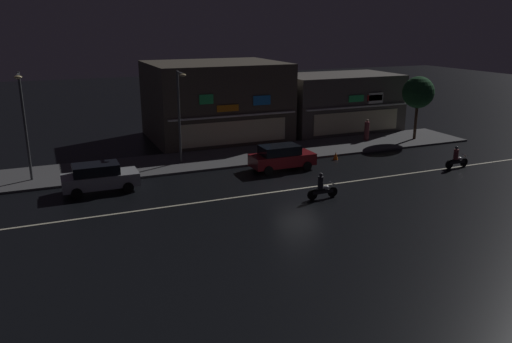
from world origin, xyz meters
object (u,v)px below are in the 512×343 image
at_px(motorcycle_following, 457,159).
at_px(motorcycle_lead, 322,188).
at_px(pedestrian_on_sidewalk, 367,131).
at_px(traffic_cone, 336,156).
at_px(streetlamp_mid, 180,109).
at_px(streetlamp_west, 24,118).
at_px(parked_car_near_kerb, 282,157).
at_px(parked_car_trailing, 99,177).

bearing_deg(motorcycle_following, motorcycle_lead, 11.40).
relative_size(pedestrian_on_sidewalk, traffic_cone, 3.17).
relative_size(streetlamp_mid, pedestrian_on_sidewalk, 3.62).
relative_size(pedestrian_on_sidewalk, motorcycle_lead, 0.92).
bearing_deg(streetlamp_west, traffic_cone, -7.08).
bearing_deg(traffic_cone, parked_car_near_kerb, -170.13).
relative_size(streetlamp_mid, motorcycle_lead, 3.32).
distance_m(pedestrian_on_sidewalk, traffic_cone, 6.70).
height_order(streetlamp_west, parked_car_trailing, streetlamp_west).
bearing_deg(pedestrian_on_sidewalk, parked_car_near_kerb, 175.99).
distance_m(pedestrian_on_sidewalk, parked_car_trailing, 22.39).
bearing_deg(traffic_cone, streetlamp_mid, 164.69).
bearing_deg(pedestrian_on_sidewalk, parked_car_trailing, 163.05).
relative_size(streetlamp_west, pedestrian_on_sidewalk, 3.78).
bearing_deg(streetlamp_mid, pedestrian_on_sidewalk, 3.78).
bearing_deg(streetlamp_mid, traffic_cone, -15.31).
distance_m(streetlamp_west, motorcycle_lead, 18.08).
relative_size(streetlamp_west, motorcycle_following, 3.47).
relative_size(parked_car_near_kerb, motorcycle_following, 2.26).
height_order(pedestrian_on_sidewalk, motorcycle_following, pedestrian_on_sidewalk).
relative_size(streetlamp_mid, motorcycle_following, 3.32).
distance_m(parked_car_trailing, motorcycle_following, 23.28).
xyz_separation_m(pedestrian_on_sidewalk, parked_car_near_kerb, (-10.10, -4.78, -0.07)).
relative_size(streetlamp_west, parked_car_near_kerb, 1.53).
bearing_deg(streetlamp_mid, parked_car_near_kerb, -32.42).
xyz_separation_m(streetlamp_west, motorcycle_following, (26.57, -7.58, -3.43)).
distance_m(streetlamp_west, parked_car_near_kerb, 16.13).
height_order(streetlamp_west, traffic_cone, streetlamp_west).
relative_size(parked_car_near_kerb, traffic_cone, 7.82).
distance_m(motorcycle_lead, motorcycle_following, 11.75).
xyz_separation_m(streetlamp_mid, pedestrian_on_sidewalk, (15.97, 1.06, -2.98)).
xyz_separation_m(streetlamp_mid, parked_car_near_kerb, (5.87, -3.73, -3.04)).
bearing_deg(pedestrian_on_sidewalk, streetlamp_mid, 154.45).
height_order(parked_car_trailing, motorcycle_following, parked_car_trailing).
relative_size(streetlamp_west, traffic_cone, 11.98).
bearing_deg(traffic_cone, parked_car_trailing, -177.07).
bearing_deg(streetlamp_mid, parked_car_trailing, -147.60).
bearing_deg(motorcycle_lead, parked_car_trailing, -27.22).
distance_m(parked_car_trailing, traffic_cone, 16.53).
xyz_separation_m(streetlamp_west, traffic_cone, (20.19, -2.51, -3.79)).
height_order(streetlamp_mid, pedestrian_on_sidewalk, streetlamp_mid).
bearing_deg(traffic_cone, motorcycle_following, -38.46).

